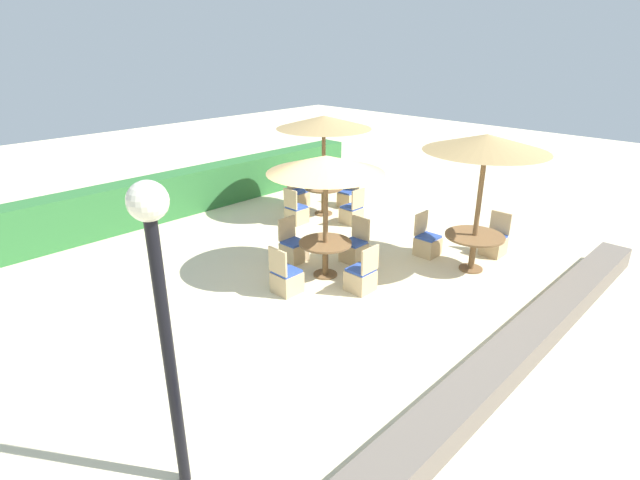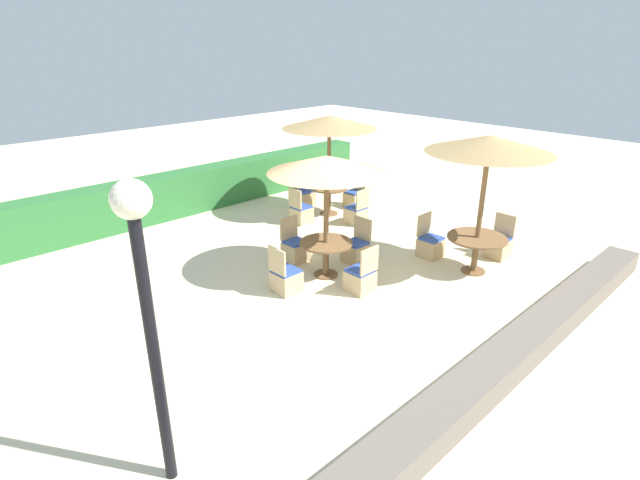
{
  "view_description": "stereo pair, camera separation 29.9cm",
  "coord_description": "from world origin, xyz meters",
  "px_view_note": "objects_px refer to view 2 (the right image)",
  "views": [
    {
      "loc": [
        -6.24,
        -5.41,
        4.41
      ],
      "look_at": [
        0.0,
        0.6,
        0.9
      ],
      "focal_mm": 28.0,
      "sensor_mm": 36.0,
      "label": 1
    },
    {
      "loc": [
        -6.03,
        -5.62,
        4.41
      ],
      "look_at": [
        0.0,
        0.6,
        0.9
      ],
      "focal_mm": 28.0,
      "sensor_mm": 36.0,
      "label": 2
    }
  ],
  "objects_px": {
    "patio_chair_back_right_east": "(355,198)",
    "patio_chair_center_east": "(356,250)",
    "patio_chair_back_right_south": "(356,214)",
    "round_table_center": "(326,249)",
    "lamp_post": "(143,282)",
    "patio_chair_front_right_east": "(498,245)",
    "patio_chair_back_right_west": "(301,213)",
    "patio_chair_center_west": "(286,279)",
    "parasol_back_right": "(329,123)",
    "patio_chair_center_south": "(361,278)",
    "parasol_center": "(326,165)",
    "parasol_front_right": "(489,145)",
    "patio_chair_center_north": "(295,249)",
    "round_table_front_right": "(477,244)",
    "patio_chair_back_right_north": "(304,196)",
    "patio_chair_front_right_north": "(430,245)",
    "round_table_back_right": "(329,193)"
  },
  "relations": [
    {
      "from": "patio_chair_back_right_east",
      "to": "patio_chair_center_east",
      "type": "height_order",
      "value": "same"
    },
    {
      "from": "patio_chair_back_right_south",
      "to": "round_table_center",
      "type": "distance_m",
      "value": 3.13
    },
    {
      "from": "lamp_post",
      "to": "patio_chair_back_right_south",
      "type": "relative_size",
      "value": 3.57
    },
    {
      "from": "patio_chair_front_right_east",
      "to": "patio_chair_back_right_west",
      "type": "distance_m",
      "value": 4.84
    },
    {
      "from": "patio_chair_center_west",
      "to": "round_table_center",
      "type": "bearing_deg",
      "value": 88.78
    },
    {
      "from": "patio_chair_center_east",
      "to": "patio_chair_center_west",
      "type": "bearing_deg",
      "value": 90.35
    },
    {
      "from": "patio_chair_back_right_east",
      "to": "patio_chair_center_west",
      "type": "xyz_separation_m",
      "value": [
        -4.7,
        -2.54,
        0.0
      ]
    },
    {
      "from": "parasol_back_right",
      "to": "patio_chair_center_south",
      "type": "xyz_separation_m",
      "value": [
        -2.71,
        -3.55,
        -2.17
      ]
    },
    {
      "from": "patio_chair_back_right_west",
      "to": "parasol_center",
      "type": "bearing_deg",
      "value": -32.91
    },
    {
      "from": "parasol_front_right",
      "to": "patio_chair_center_west",
      "type": "height_order",
      "value": "parasol_front_right"
    },
    {
      "from": "patio_chair_center_north",
      "to": "patio_chair_center_south",
      "type": "height_order",
      "value": "same"
    },
    {
      "from": "round_table_front_right",
      "to": "patio_chair_back_right_east",
      "type": "height_order",
      "value": "patio_chair_back_right_east"
    },
    {
      "from": "patio_chair_back_right_north",
      "to": "patio_chair_back_right_west",
      "type": "height_order",
      "value": "same"
    },
    {
      "from": "patio_chair_back_right_north",
      "to": "patio_chair_center_north",
      "type": "relative_size",
      "value": 1.0
    },
    {
      "from": "patio_chair_front_right_north",
      "to": "patio_chair_back_right_west",
      "type": "xyz_separation_m",
      "value": [
        -0.58,
        3.53,
        0.0
      ]
    },
    {
      "from": "patio_chair_back_right_east",
      "to": "parasol_center",
      "type": "relative_size",
      "value": 0.38
    },
    {
      "from": "parasol_front_right",
      "to": "round_table_front_right",
      "type": "height_order",
      "value": "parasol_front_right"
    },
    {
      "from": "patio_chair_back_right_north",
      "to": "lamp_post",
      "type": "bearing_deg",
      "value": 38.85
    },
    {
      "from": "lamp_post",
      "to": "patio_chair_center_south",
      "type": "xyz_separation_m",
      "value": [
        4.67,
        1.41,
        -2.09
      ]
    },
    {
      "from": "patio_chair_back_right_east",
      "to": "patio_chair_back_right_west",
      "type": "relative_size",
      "value": 1.0
    },
    {
      "from": "patio_chair_back_right_south",
      "to": "patio_chair_back_right_west",
      "type": "distance_m",
      "value": 1.42
    },
    {
      "from": "patio_chair_center_south",
      "to": "patio_chair_center_east",
      "type": "bearing_deg",
      "value": 45.64
    },
    {
      "from": "patio_chair_center_north",
      "to": "patio_chair_center_south",
      "type": "bearing_deg",
      "value": 88.23
    },
    {
      "from": "lamp_post",
      "to": "parasol_back_right",
      "type": "height_order",
      "value": "lamp_post"
    },
    {
      "from": "patio_chair_front_right_east",
      "to": "patio_chair_back_right_west",
      "type": "height_order",
      "value": "same"
    },
    {
      "from": "parasol_front_right",
      "to": "patio_chair_center_south",
      "type": "bearing_deg",
      "value": 155.55
    },
    {
      "from": "parasol_center",
      "to": "patio_chair_back_right_north",
      "type": "bearing_deg",
      "value": 53.03
    },
    {
      "from": "parasol_back_right",
      "to": "patio_chair_center_south",
      "type": "height_order",
      "value": "parasol_back_right"
    },
    {
      "from": "patio_chair_front_right_north",
      "to": "parasol_back_right",
      "type": "xyz_separation_m",
      "value": [
        0.42,
        3.51,
        2.17
      ]
    },
    {
      "from": "patio_chair_back_right_west",
      "to": "patio_chair_back_right_south",
      "type": "bearing_deg",
      "value": 43.41
    },
    {
      "from": "patio_chair_back_right_east",
      "to": "round_table_center",
      "type": "bearing_deg",
      "value": 124.89
    },
    {
      "from": "parasol_front_right",
      "to": "parasol_center",
      "type": "distance_m",
      "value": 3.03
    },
    {
      "from": "patio_chair_back_right_north",
      "to": "patio_chair_center_east",
      "type": "bearing_deg",
      "value": 63.44
    },
    {
      "from": "patio_chair_back_right_west",
      "to": "patio_chair_center_west",
      "type": "bearing_deg",
      "value": -46.39
    },
    {
      "from": "parasol_back_right",
      "to": "patio_chair_center_north",
      "type": "relative_size",
      "value": 2.81
    },
    {
      "from": "patio_chair_back_right_north",
      "to": "patio_chair_front_right_north",
      "type": "bearing_deg",
      "value": 84.32
    },
    {
      "from": "lamp_post",
      "to": "patio_chair_center_west",
      "type": "bearing_deg",
      "value": 32.97
    },
    {
      "from": "patio_chair_back_right_east",
      "to": "lamp_post",
      "type": "bearing_deg",
      "value": 120.42
    },
    {
      "from": "parasol_back_right",
      "to": "round_table_center",
      "type": "distance_m",
      "value": 4.2
    },
    {
      "from": "parasol_front_right",
      "to": "round_table_back_right",
      "type": "bearing_deg",
      "value": 84.68
    },
    {
      "from": "patio_chair_center_west",
      "to": "parasol_center",
      "type": "bearing_deg",
      "value": 88.78
    },
    {
      "from": "lamp_post",
      "to": "patio_chair_center_south",
      "type": "height_order",
      "value": "lamp_post"
    },
    {
      "from": "lamp_post",
      "to": "patio_chair_center_north",
      "type": "bearing_deg",
      "value": 35.06
    },
    {
      "from": "parasol_back_right",
      "to": "patio_chair_back_right_north",
      "type": "height_order",
      "value": "parasol_back_right"
    },
    {
      "from": "parasol_back_right",
      "to": "patio_chair_center_north",
      "type": "bearing_deg",
      "value": -148.31
    },
    {
      "from": "patio_chair_front_right_north",
      "to": "round_table_center",
      "type": "xyz_separation_m",
      "value": [
        -2.28,
        0.9,
        0.3
      ]
    },
    {
      "from": "round_table_front_right",
      "to": "patio_chair_center_west",
      "type": "distance_m",
      "value": 3.88
    },
    {
      "from": "round_table_front_right",
      "to": "patio_chair_front_right_east",
      "type": "xyz_separation_m",
      "value": [
        1.04,
        0.03,
        -0.35
      ]
    },
    {
      "from": "patio_chair_back_right_south",
      "to": "parasol_center",
      "type": "distance_m",
      "value": 3.69
    },
    {
      "from": "patio_chair_center_east",
      "to": "patio_chair_center_south",
      "type": "bearing_deg",
      "value": 135.64
    }
  ]
}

